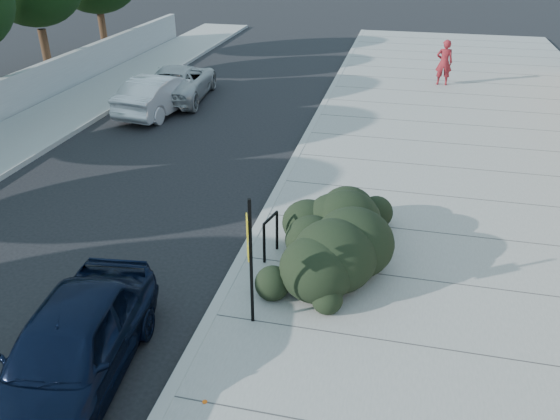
% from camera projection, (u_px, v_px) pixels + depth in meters
% --- Properties ---
extents(ground, '(120.00, 120.00, 0.00)m').
position_uv_depth(ground, '(212.00, 320.00, 10.16)').
color(ground, black).
rests_on(ground, ground).
extents(sidewalk_near, '(11.20, 50.00, 0.15)m').
position_uv_depth(sidewalk_near, '(497.00, 222.00, 13.31)').
color(sidewalk_near, gray).
rests_on(sidewalk_near, ground).
extents(curb_near, '(0.22, 50.00, 0.17)m').
position_uv_depth(curb_near, '(274.00, 198.00, 14.42)').
color(curb_near, '#9E9E99').
rests_on(curb_near, ground).
extents(curb_far, '(0.22, 50.00, 0.17)m').
position_uv_depth(curb_far, '(10.00, 170.00, 16.00)').
color(curb_far, '#9E9E99').
rests_on(curb_far, ground).
extents(bike_rack, '(0.20, 0.64, 0.96)m').
position_uv_depth(bike_rack, '(271.00, 232.00, 11.58)').
color(bike_rack, black).
rests_on(bike_rack, sidewalk_near).
extents(sign_post, '(0.14, 0.28, 2.48)m').
position_uv_depth(sign_post, '(250.00, 255.00, 9.26)').
color(sign_post, black).
rests_on(sign_post, sidewalk_near).
extents(hedge, '(2.07, 4.00, 1.48)m').
position_uv_depth(hedge, '(332.00, 225.00, 11.52)').
color(hedge, black).
rests_on(hedge, sidewalk_near).
extents(sedan_navy, '(2.18, 4.41, 1.45)m').
position_uv_depth(sedan_navy, '(71.00, 348.00, 8.46)').
color(sedan_navy, black).
rests_on(sedan_navy, ground).
extents(wagon_silver, '(2.05, 4.54, 1.45)m').
position_uv_depth(wagon_silver, '(160.00, 94.00, 20.76)').
color(wagon_silver, silver).
rests_on(wagon_silver, ground).
extents(suv_silver, '(2.84, 5.22, 1.39)m').
position_uv_depth(suv_silver, '(179.00, 82.00, 22.38)').
color(suv_silver, '#ACAFB1').
rests_on(suv_silver, ground).
extents(pedestrian, '(0.71, 0.48, 1.93)m').
position_uv_depth(pedestrian, '(444.00, 62.00, 23.59)').
color(pedestrian, maroon).
rests_on(pedestrian, sidewalk_near).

